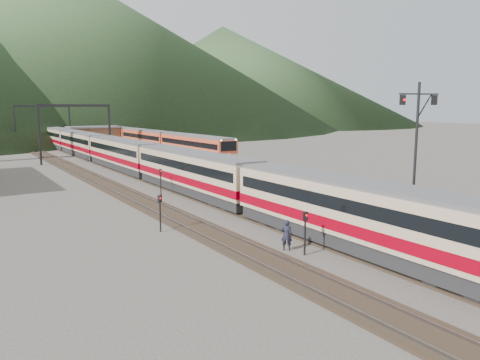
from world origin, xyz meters
TOP-DOWN VIEW (x-y plane):
  - ground at (0.00, 0.00)m, footprint 400.00×400.00m
  - track_main at (0.00, 40.00)m, footprint 2.60×200.00m
  - track_far at (-5.00, 40.00)m, footprint 2.60×200.00m
  - track_second at (11.50, 40.00)m, footprint 2.60×200.00m
  - platform at (5.60, 38.00)m, footprint 8.00×100.00m
  - gantry_near at (-2.85, 55.00)m, footprint 9.55×0.25m
  - gantry_far at (-2.85, 80.00)m, footprint 9.55×0.25m
  - station_shed at (5.60, 78.00)m, footprint 9.40×4.40m
  - hill_b at (30.00, 230.00)m, footprint 220.00×220.00m
  - hill_c at (110.00, 210.00)m, footprint 160.00×160.00m
  - main_train at (0.00, 44.21)m, footprint 2.79×95.68m
  - second_train at (11.50, 65.96)m, footprint 2.69×55.26m
  - signal_mast at (2.51, 4.35)m, footprint 2.10×0.84m
  - short_signal_a at (-2.76, 6.70)m, footprint 0.25×0.21m
  - short_signal_b at (-2.47, 26.34)m, footprint 0.26×0.22m
  - short_signal_c at (-7.25, 14.92)m, footprint 0.26×0.22m
  - worker at (-3.03, 7.87)m, footprint 0.71×0.70m

SIDE VIEW (x-z plane):
  - ground at x=0.00m, z-range 0.00..0.00m
  - track_main at x=0.00m, z-range -0.05..0.18m
  - track_far at x=-5.00m, z-range -0.05..0.18m
  - track_second at x=11.50m, z-range -0.05..0.18m
  - platform at x=5.60m, z-range 0.00..1.00m
  - worker at x=-3.03m, z-range 0.00..1.66m
  - short_signal_a at x=-2.76m, z-range 0.33..2.60m
  - short_signal_b at x=-2.47m, z-range 0.33..2.60m
  - short_signal_c at x=-7.25m, z-range 0.33..2.60m
  - second_train at x=11.50m, z-range 0.23..3.51m
  - main_train at x=0.00m, z-range 0.23..3.63m
  - station_shed at x=5.60m, z-range 1.02..4.12m
  - gantry_near at x=-2.85m, z-range 1.59..9.59m
  - gantry_far at x=-2.85m, z-range 1.59..9.59m
  - signal_mast at x=2.51m, z-range 1.82..9.59m
  - hill_c at x=110.00m, z-range 0.00..50.00m
  - hill_b at x=30.00m, z-range 0.00..75.00m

